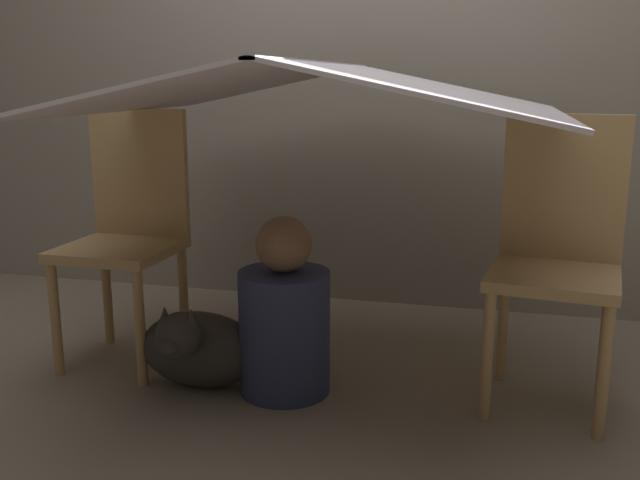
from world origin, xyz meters
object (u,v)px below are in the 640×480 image
Objects in this scene: chair_right at (557,250)px; dog at (197,348)px; chair_left at (128,226)px; person_front at (284,320)px.

chair_right is 2.19× the size of dog.
dog is at bearing -30.44° from chair_left.
dog is at bearing -161.03° from chair_right.
chair_left is at bearing -171.92° from chair_right.
chair_right is at bearing 10.86° from dog.
person_front is (-0.87, -0.17, -0.25)m from chair_right.
person_front reaches higher than dog.
chair_right is at bearing 11.04° from person_front.
dog is (-1.16, -0.22, -0.36)m from chair_right.
chair_left is at bearing 165.45° from person_front.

